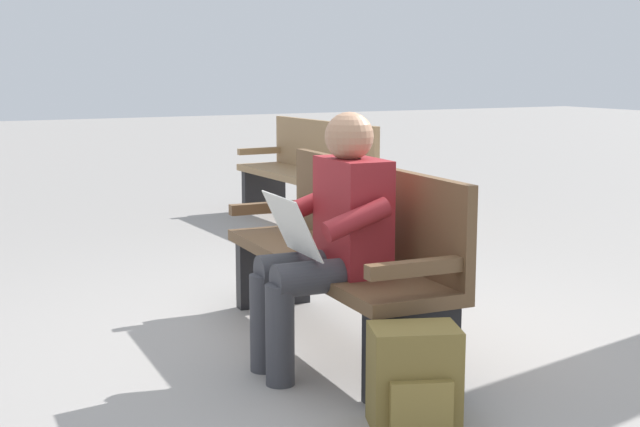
# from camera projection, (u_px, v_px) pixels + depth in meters

# --- Properties ---
(ground_plane) EXTENTS (40.00, 40.00, 0.00)m
(ground_plane) POSITION_uv_depth(u_px,v_px,m) (331.00, 343.00, 4.45)
(ground_plane) COLOR gray
(bench_near) EXTENTS (1.82, 0.58, 0.90)m
(bench_near) POSITION_uv_depth(u_px,v_px,m) (344.00, 253.00, 4.41)
(bench_near) COLOR brown
(bench_near) RESTS_ON ground
(person_seated) EXTENTS (0.59, 0.59, 1.18)m
(person_seated) POSITION_uv_depth(u_px,v_px,m) (330.00, 235.00, 3.98)
(person_seated) COLOR maroon
(person_seated) RESTS_ON ground
(backpack) EXTENTS (0.35, 0.40, 0.40)m
(backpack) POSITION_uv_depth(u_px,v_px,m) (414.00, 378.00, 3.39)
(backpack) COLOR brown
(backpack) RESTS_ON ground
(bench_far) EXTENTS (1.81, 0.53, 0.90)m
(bench_far) POSITION_uv_depth(u_px,v_px,m) (309.00, 171.00, 7.89)
(bench_far) COLOR #9E7A51
(bench_far) RESTS_ON ground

